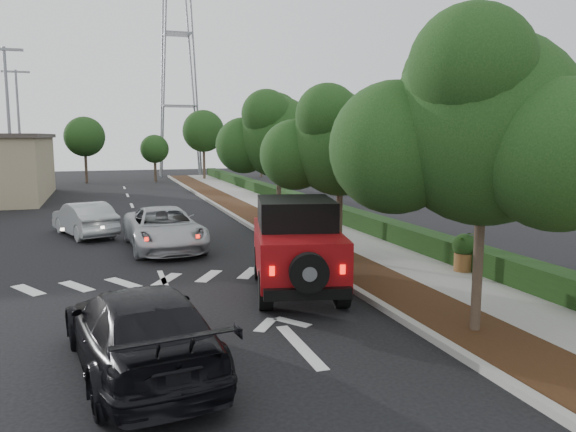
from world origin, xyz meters
name	(u,v)px	position (x,y,z in m)	size (l,w,h in m)	color
ground	(197,359)	(0.00, 0.00, 0.00)	(120.00, 120.00, 0.00)	black
curb	(263,234)	(4.60, 12.00, 0.07)	(0.20, 70.00, 0.15)	#9E9B93
planting_strip	(286,233)	(5.60, 12.00, 0.06)	(1.80, 70.00, 0.12)	black
sidewalk	(329,230)	(7.50, 12.00, 0.06)	(2.00, 70.00, 0.12)	gray
hedge	(359,221)	(8.90, 12.00, 0.40)	(0.80, 70.00, 0.80)	black
transmission_tower	(181,176)	(6.00, 48.00, 0.00)	(7.00, 4.00, 28.00)	slate
street_tree_near	(474,335)	(5.60, -0.50, 0.00)	(3.80, 3.80, 5.92)	black
street_tree_mid	(339,262)	(5.60, 6.50, 0.00)	(3.20, 3.20, 5.32)	black
street_tree_far	(279,230)	(5.60, 13.00, 0.00)	(3.40, 3.40, 5.62)	black
light_pole_a	(15,206)	(-6.50, 26.00, 0.00)	(2.00, 0.22, 9.00)	slate
light_pole_b	(23,188)	(-7.50, 38.00, 0.00)	(2.00, 0.22, 9.00)	slate
red_jeep	(296,244)	(3.24, 3.88, 1.22)	(2.96, 4.90, 2.40)	black
silver_suv_ahead	(164,228)	(0.50, 10.50, 0.74)	(2.45, 5.32, 1.48)	#AEB1B6
black_suv_oncoming	(140,330)	(-1.00, -0.21, 0.74)	(2.08, 5.13, 1.49)	black
silver_sedan_oncoming	(84,219)	(-2.30, 14.20, 0.69)	(1.47, 4.21, 1.39)	#ACB0B4
terracotta_planter	(464,248)	(8.40, 3.85, 0.79)	(0.67, 0.67, 1.16)	brown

